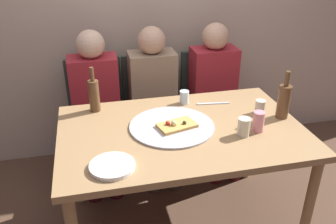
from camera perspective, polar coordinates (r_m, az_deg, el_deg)
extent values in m
plane|color=#513828|center=(2.57, 1.93, -17.43)|extent=(8.00, 8.00, 0.00)
cube|color=#BCA893|center=(2.98, -3.50, 17.38)|extent=(6.00, 0.10, 2.60)
cube|color=#99754C|center=(2.12, 2.23, -3.12)|extent=(1.43, 0.93, 0.04)
cylinder|color=#99754C|center=(2.29, 21.48, -14.19)|extent=(0.06, 0.06, 0.71)
cylinder|color=#99754C|center=(2.61, -14.53, -7.49)|extent=(0.06, 0.06, 0.71)
cylinder|color=#99754C|center=(2.85, 12.84, -4.13)|extent=(0.06, 0.06, 0.71)
cylinder|color=#ADADB2|center=(2.12, 0.61, -2.25)|extent=(0.51, 0.51, 0.01)
cube|color=tan|center=(2.10, 1.44, -2.16)|extent=(0.25, 0.18, 0.02)
sphere|color=#EAD184|center=(2.08, 0.96, -1.81)|extent=(0.04, 0.04, 0.04)
sphere|color=#2D381E|center=(2.09, 2.67, -1.75)|extent=(0.02, 0.02, 0.02)
sphere|color=#B22D23|center=(2.08, -0.03, -1.81)|extent=(0.03, 0.03, 0.03)
cylinder|color=brown|center=(2.30, 17.90, 1.59)|extent=(0.08, 0.08, 0.21)
cylinder|color=brown|center=(2.25, 18.44, 5.09)|extent=(0.03, 0.03, 0.09)
cylinder|color=brown|center=(2.32, -11.69, 2.52)|extent=(0.07, 0.07, 0.21)
cylinder|color=brown|center=(2.27, -12.04, 5.91)|extent=(0.03, 0.03, 0.09)
cylinder|color=beige|center=(2.06, 11.99, -2.34)|extent=(0.07, 0.07, 0.11)
cylinder|color=beige|center=(2.34, 14.48, 0.81)|extent=(0.06, 0.06, 0.09)
cylinder|color=silver|center=(2.40, 2.62, 2.37)|extent=(0.06, 0.06, 0.09)
cylinder|color=pink|center=(2.12, 14.23, -1.48)|extent=(0.07, 0.07, 0.12)
cylinder|color=white|center=(1.79, -8.89, -8.52)|extent=(0.23, 0.23, 0.02)
cube|color=#B7B7BC|center=(2.42, 7.19, 1.38)|extent=(0.22, 0.05, 0.01)
cube|color=#2D3833|center=(2.88, -11.10, -1.39)|extent=(0.44, 0.44, 0.05)
cube|color=#2D3833|center=(2.97, -11.69, 4.23)|extent=(0.44, 0.04, 0.45)
cylinder|color=#2D3833|center=(2.85, -6.64, -6.97)|extent=(0.04, 0.04, 0.42)
cylinder|color=#2D3833|center=(2.85, -14.31, -7.77)|extent=(0.04, 0.04, 0.42)
cylinder|color=#2D3833|center=(3.17, -7.49, -3.21)|extent=(0.04, 0.04, 0.42)
cylinder|color=#2D3833|center=(3.17, -14.34, -3.92)|extent=(0.04, 0.04, 0.42)
cube|color=#2D3833|center=(2.92, -2.31, -0.46)|extent=(0.44, 0.44, 0.05)
cube|color=#2D3833|center=(3.01, -3.12, 5.06)|extent=(0.44, 0.04, 0.45)
cylinder|color=#2D3833|center=(2.92, 2.18, -5.90)|extent=(0.04, 0.04, 0.42)
cylinder|color=#2D3833|center=(2.86, -5.25, -6.81)|extent=(0.04, 0.04, 0.42)
cylinder|color=#2D3833|center=(3.23, 0.43, -2.33)|extent=(0.04, 0.04, 0.42)
cylinder|color=#2D3833|center=(3.18, -6.26, -3.08)|extent=(0.04, 0.04, 0.42)
cube|color=#2D3833|center=(3.04, 7.02, 0.53)|extent=(0.44, 0.44, 0.05)
cube|color=#2D3833|center=(3.12, 6.03, 5.82)|extent=(0.44, 0.04, 0.45)
cylinder|color=#2D3833|center=(3.07, 11.31, -4.63)|extent=(0.04, 0.04, 0.42)
cylinder|color=#2D3833|center=(2.95, 4.50, -5.59)|extent=(0.04, 0.04, 0.42)
cylinder|color=#2D3833|center=(3.37, 8.77, -1.36)|extent=(0.04, 0.04, 0.42)
cylinder|color=#2D3833|center=(3.26, 2.53, -2.09)|extent=(0.04, 0.04, 0.42)
cube|color=maroon|center=(2.79, -11.59, 3.51)|extent=(0.36, 0.22, 0.52)
sphere|color=beige|center=(2.67, -12.30, 10.49)|extent=(0.21, 0.21, 0.21)
cylinder|color=#3F0E12|center=(2.73, -9.22, -2.97)|extent=(0.12, 0.40, 0.12)
cylinder|color=#3F0E12|center=(2.73, -12.57, -3.31)|extent=(0.12, 0.40, 0.12)
cylinder|color=#3F0E12|center=(2.68, -8.50, -9.23)|extent=(0.11, 0.11, 0.45)
cylinder|color=#3F0E12|center=(2.68, -11.95, -9.59)|extent=(0.11, 0.11, 0.45)
cube|color=#937A60|center=(2.83, -2.48, 4.40)|extent=(0.36, 0.22, 0.52)
sphere|color=tan|center=(2.71, -2.63, 11.33)|extent=(0.21, 0.21, 0.21)
cylinder|color=#3B3026|center=(2.78, 0.02, -1.96)|extent=(0.12, 0.40, 0.12)
cylinder|color=#3B3026|center=(2.75, -3.23, -2.32)|extent=(0.12, 0.40, 0.12)
cylinder|color=#3B3026|center=(2.73, 0.98, -8.07)|extent=(0.11, 0.11, 0.45)
cylinder|color=#3B3026|center=(2.71, -2.34, -8.50)|extent=(0.11, 0.11, 0.45)
cube|color=maroon|center=(2.95, 7.18, 5.22)|extent=(0.36, 0.22, 0.52)
sphere|color=tan|center=(2.84, 7.59, 11.86)|extent=(0.21, 0.21, 0.21)
cylinder|color=#3F0E12|center=(2.92, 9.67, -0.85)|extent=(0.12, 0.40, 0.12)
cylinder|color=#3F0E12|center=(2.87, 6.71, -1.19)|extent=(0.12, 0.40, 0.12)
cylinder|color=#3F0E12|center=(2.88, 10.80, -6.63)|extent=(0.11, 0.11, 0.45)
cylinder|color=#3F0E12|center=(2.82, 7.80, -7.09)|extent=(0.11, 0.11, 0.45)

